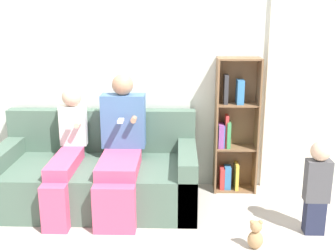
{
  "coord_description": "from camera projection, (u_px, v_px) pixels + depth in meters",
  "views": [
    {
      "loc": [
        0.63,
        -3.2,
        1.82
      ],
      "look_at": [
        0.54,
        0.62,
        0.77
      ],
      "focal_mm": 45.0,
      "sensor_mm": 36.0,
      "label": 1
    }
  ],
  "objects": [
    {
      "name": "teddy_bear",
      "position": [
        256.0,
        235.0,
        3.3
      ],
      "size": [
        0.12,
        0.1,
        0.25
      ],
      "color": "tan",
      "rests_on": "ground_plane"
    },
    {
      "name": "back_wall",
      "position": [
        117.0,
        66.0,
        4.28
      ],
      "size": [
        10.0,
        0.06,
        2.55
      ],
      "color": "silver",
      "rests_on": "ground_plane"
    },
    {
      "name": "couch",
      "position": [
        97.0,
        176.0,
        4.06
      ],
      "size": [
        1.91,
        0.94,
        0.85
      ],
      "color": "#4C6656",
      "rests_on": "ground_plane"
    },
    {
      "name": "toddler_standing",
      "position": [
        317.0,
        185.0,
        3.46
      ],
      "size": [
        0.2,
        0.16,
        0.81
      ],
      "color": "#232842",
      "rests_on": "ground_plane"
    },
    {
      "name": "bookshelf",
      "position": [
        233.0,
        130.0,
        4.29
      ],
      "size": [
        0.43,
        0.24,
        1.38
      ],
      "color": "brown",
      "rests_on": "ground_plane"
    },
    {
      "name": "adult_seated",
      "position": [
        121.0,
        144.0,
        3.89
      ],
      "size": [
        0.42,
        0.9,
        1.24
      ],
      "color": "#DB4C75",
      "rests_on": "ground_plane"
    },
    {
      "name": "curtain_panel",
      "position": [
        303.0,
        85.0,
        4.23
      ],
      "size": [
        0.75,
        0.04,
        2.19
      ],
      "color": "silver",
      "rests_on": "ground_plane"
    },
    {
      "name": "ground_plane",
      "position": [
        103.0,
        231.0,
        3.59
      ],
      "size": [
        14.0,
        14.0,
        0.0
      ],
      "primitive_type": "plane",
      "color": "#BCB2A8"
    },
    {
      "name": "child_seated",
      "position": [
        66.0,
        152.0,
        3.89
      ],
      "size": [
        0.26,
        0.92,
        1.1
      ],
      "color": "#DB4C75",
      "rests_on": "ground_plane"
    }
  ]
}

